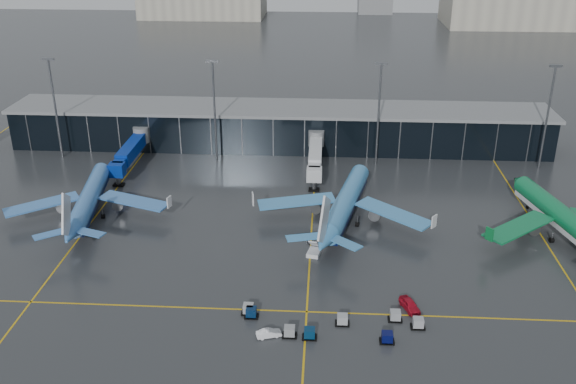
# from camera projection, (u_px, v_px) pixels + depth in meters

# --- Properties ---
(ground) EXTENTS (600.00, 600.00, 0.00)m
(ground) POSITION_uv_depth(u_px,v_px,m) (254.00, 262.00, 116.09)
(ground) COLOR #282B2D
(ground) RESTS_ON ground
(terminal_pier) EXTENTS (142.00, 17.00, 10.70)m
(terminal_pier) POSITION_uv_depth(u_px,v_px,m) (279.00, 126.00, 170.35)
(terminal_pier) COLOR black
(terminal_pier) RESTS_ON ground
(jet_bridges) EXTENTS (94.00, 27.50, 7.20)m
(jet_bridges) POSITION_uv_depth(u_px,v_px,m) (130.00, 151.00, 155.34)
(jet_bridges) COLOR #595B60
(jet_bridges) RESTS_ON ground
(flood_masts) EXTENTS (203.00, 0.50, 25.50)m
(flood_masts) POSITION_uv_depth(u_px,v_px,m) (296.00, 109.00, 155.71)
(flood_masts) COLOR #595B60
(flood_masts) RESTS_ON ground
(distant_hangars) EXTENTS (260.00, 71.00, 22.00)m
(distant_hangars) POSITION_uv_depth(u_px,v_px,m) (396.00, 4.00, 355.74)
(distant_hangars) COLOR #B2AD99
(distant_hangars) RESTS_ON ground
(taxi_lines) EXTENTS (220.00, 120.00, 0.02)m
(taxi_lines) POSITION_uv_depth(u_px,v_px,m) (311.00, 236.00, 125.19)
(taxi_lines) COLOR gold
(taxi_lines) RESTS_ON ground
(airliner_arkefly) EXTENTS (40.74, 44.85, 12.31)m
(airliner_arkefly) POSITION_uv_depth(u_px,v_px,m) (88.00, 188.00, 131.43)
(airliner_arkefly) COLOR #3B77C4
(airliner_arkefly) RESTS_ON ground
(airliner_klm_near) EXTENTS (46.28, 50.21, 13.18)m
(airliner_klm_near) POSITION_uv_depth(u_px,v_px,m) (346.00, 191.00, 128.87)
(airliner_klm_near) COLOR #3C87C5
(airliner_klm_near) RESTS_ON ground
(airliner_aer_lingus) EXTENTS (46.19, 50.06, 13.10)m
(airliner_aer_lingus) POSITION_uv_depth(u_px,v_px,m) (565.00, 206.00, 122.53)
(airliner_aer_lingus) COLOR #0D703E
(airliner_aer_lingus) RESTS_ON ground
(baggage_carts) EXTENTS (28.50, 7.54, 1.70)m
(baggage_carts) POSITION_uv_depth(u_px,v_px,m) (330.00, 323.00, 97.80)
(baggage_carts) COLOR black
(baggage_carts) RESTS_ON ground
(mobile_airstair) EXTENTS (2.85, 3.61, 3.45)m
(mobile_airstair) POSITION_uv_depth(u_px,v_px,m) (314.00, 251.00, 118.25)
(mobile_airstair) COLOR white
(mobile_airstair) RESTS_ON ground
(service_van_red) EXTENTS (3.54, 5.23, 1.65)m
(service_van_red) POSITION_uv_depth(u_px,v_px,m) (410.00, 305.00, 102.18)
(service_van_red) COLOR #B00D21
(service_van_red) RESTS_ON ground
(service_van_white) EXTENTS (4.01, 2.41, 1.25)m
(service_van_white) POSITION_uv_depth(u_px,v_px,m) (269.00, 333.00, 95.72)
(service_van_white) COLOR white
(service_van_white) RESTS_ON ground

